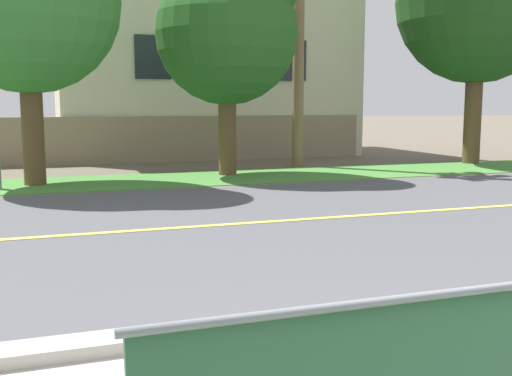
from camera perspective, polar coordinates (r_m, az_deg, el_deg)
name	(u,v)px	position (r m, az deg, el deg)	size (l,w,h in m)	color
ground_plane	(185,210)	(10.34, -6.67, -2.03)	(140.00, 140.00, 0.00)	#665B4C
curb_edge	(338,315)	(5.13, 7.64, -11.68)	(44.00, 0.30, 0.11)	#ADA89E
street_asphalt	(208,226)	(8.91, -4.54, -3.57)	(52.00, 8.00, 0.01)	#515156
road_centre_line	(208,226)	(8.91, -4.54, -3.54)	(48.00, 0.14, 0.01)	#E0CC4C
far_verge_grass	(146,181)	(14.33, -10.27, 0.67)	(48.00, 2.80, 0.02)	#478438
shade_tree_left	(232,22)	(15.30, -2.27, 15.20)	(3.48, 3.48, 5.74)	brown
garden_wall	(165,139)	(19.01, -8.46, 4.54)	(13.00, 0.36, 1.40)	gray
house_across_street	(199,64)	(22.56, -5.34, 11.50)	(10.68, 6.91, 6.35)	beige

